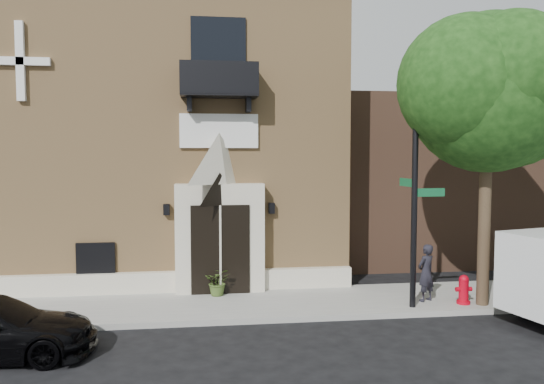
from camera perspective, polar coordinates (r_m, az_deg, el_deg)
The scene contains 9 objects.
ground at distance 13.56m, azimuth -0.84°, elevation -14.01°, with size 120.00×120.00×0.00m, color black.
sidewalk at distance 15.09m, azimuth 2.36°, elevation -11.83°, with size 42.00×3.00×0.15m, color gray.
church at distance 20.82m, azimuth -11.61°, elevation 5.14°, with size 12.20×11.01×9.30m.
neighbour_building at distance 25.65m, azimuth 24.31°, elevation 1.43°, with size 18.00×8.00×6.40m, color brown.
street_tree_left at distance 15.23m, azimuth 22.50°, elevation 10.01°, with size 4.97×4.38×7.77m.
street_sign at distance 14.44m, azimuth 15.11°, elevation -0.38°, with size 0.95×0.94×5.91m.
fire_hydrant at distance 15.53m, azimuth 19.91°, elevation -9.84°, with size 0.45×0.36×0.79m.
planter at distance 15.54m, azimuth -5.80°, elevation -9.57°, with size 0.72×0.63×0.81m, color #415923.
pedestrian_near at distance 15.39m, azimuth 16.23°, elevation -8.34°, with size 0.58×0.38×1.59m, color black.
Camera 1 is at (-1.46, -12.81, 4.19)m, focal length 35.00 mm.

